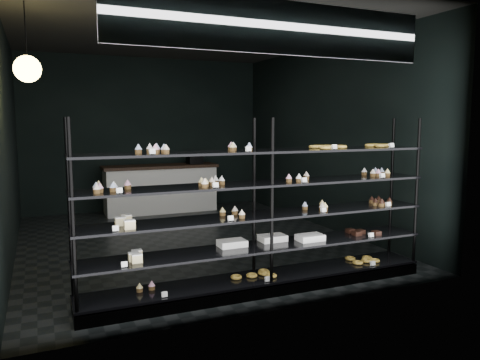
{
  "coord_description": "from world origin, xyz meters",
  "views": [
    {
      "loc": [
        -2.14,
        -6.96,
        1.87
      ],
      "look_at": [
        0.05,
        -1.9,
        1.18
      ],
      "focal_mm": 35.0,
      "sensor_mm": 36.0,
      "label": 1
    }
  ],
  "objects": [
    {
      "name": "display_shelf",
      "position": [
        0.06,
        -2.45,
        0.63
      ],
      "size": [
        4.0,
        0.5,
        1.91
      ],
      "color": "black",
      "rests_on": "room"
    },
    {
      "name": "signage",
      "position": [
        0.0,
        -2.93,
        2.75
      ],
      "size": [
        3.3,
        0.05,
        0.5
      ],
      "color": "#0B1939",
      "rests_on": "room"
    },
    {
      "name": "pendant_lamp",
      "position": [
        -2.2,
        -1.15,
        2.45
      ],
      "size": [
        0.29,
        0.29,
        0.88
      ],
      "color": "black",
      "rests_on": "room"
    },
    {
      "name": "service_counter",
      "position": [
        0.18,
        2.5,
        0.5
      ],
      "size": [
        2.34,
        0.65,
        1.23
      ],
      "color": "silver",
      "rests_on": "room"
    },
    {
      "name": "room",
      "position": [
        0.0,
        0.0,
        1.6
      ],
      "size": [
        5.01,
        6.01,
        3.2
      ],
      "color": "black",
      "rests_on": "ground"
    }
  ]
}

